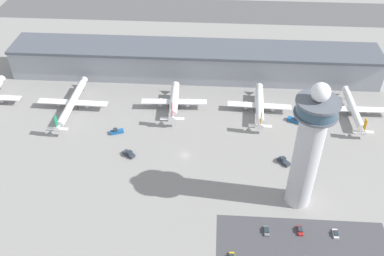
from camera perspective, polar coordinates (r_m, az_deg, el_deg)
The scene contains 15 objects.
ground_plane at distance 196.52m, azimuth -0.94°, elevation -3.66°, with size 1000.00×1000.00×0.00m, color gray.
terminal_building at distance 248.03m, azimuth 0.29°, elevation 8.84°, with size 207.87×25.00×18.37m.
runway_strip at distance 337.11m, azimuth 1.28°, elevation 15.41°, with size 311.81×44.00×0.01m, color #515154.
control_tower at distance 163.06m, azimuth 15.26°, elevation -2.47°, with size 15.55×15.55×56.07m.
airplane_gate_bravo at distance 230.55m, azimuth -15.72°, elevation 3.26°, with size 36.83×46.21×12.18m.
airplane_gate_charlie at distance 222.39m, azimuth -2.41°, elevation 3.54°, with size 34.25×32.70×13.78m.
airplane_gate_delta at distance 222.98m, azimuth 9.00°, elevation 2.98°, with size 33.05×37.13×12.66m.
airplane_gate_echo at distance 233.02m, azimuth 20.73°, elevation 2.34°, with size 38.49×39.21×11.34m.
service_truck_catering at distance 197.87m, azimuth -8.40°, elevation -3.44°, with size 6.32×5.59×2.73m.
service_truck_fuel at distance 211.53m, azimuth -10.02°, elevation -0.46°, with size 6.78×4.40×2.61m.
service_truck_baggage at distance 221.42m, azimuth 13.57°, elevation 1.02°, with size 7.78×5.70×3.02m.
service_truck_water at distance 196.49m, azimuth 12.12°, elevation -4.36°, with size 5.90×6.27×2.68m.
car_white_wagon at distance 168.85m, azimuth 9.91°, elevation -13.36°, with size 1.97×4.66×1.39m.
car_yellow_taxi at distance 174.26m, azimuth 18.61°, elevation -13.22°, with size 2.00×4.45×1.35m.
car_navy_sedan at distance 171.47m, azimuth 14.20°, elevation -13.09°, with size 2.00×4.64×1.60m.
Camera 1 is at (12.46, -145.39, 131.63)m, focal length 40.00 mm.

